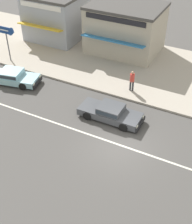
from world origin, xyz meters
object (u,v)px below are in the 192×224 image
at_px(sedan_dark_grey_3, 111,112).
at_px(shopfront_corner_warung, 57,15).
at_px(sedan_pale_blue_2, 12,76).
at_px(pedestrian_by_shop, 132,79).
at_px(arrow_signboard, 11,33).
at_px(shopfront_mid_block, 125,28).

distance_m(sedan_dark_grey_3, shopfront_corner_warung, 14.27).
bearing_deg(sedan_pale_blue_2, pedestrian_by_shop, 18.42).
bearing_deg(sedan_dark_grey_3, sedan_pale_blue_2, 175.74).
bearing_deg(arrow_signboard, sedan_pale_blue_2, -55.86).
xyz_separation_m(pedestrian_by_shop, shopfront_mid_block, (-3.23, 6.16, 1.17)).
xyz_separation_m(arrow_signboard, shopfront_mid_block, (7.65, 6.55, -0.50)).
relative_size(shopfront_corner_warung, shopfront_mid_block, 0.90).
relative_size(sedan_dark_grey_3, shopfront_mid_block, 0.68).
relative_size(pedestrian_by_shop, shopfront_mid_block, 0.26).
bearing_deg(shopfront_corner_warung, pedestrian_by_shop, -29.57).
bearing_deg(pedestrian_by_shop, sedan_dark_grey_3, -90.57).
bearing_deg(shopfront_mid_block, sedan_pale_blue_2, -122.52).
distance_m(sedan_pale_blue_2, sedan_dark_grey_3, 9.07).
distance_m(pedestrian_by_shop, shopfront_corner_warung, 12.05).
relative_size(sedan_pale_blue_2, pedestrian_by_shop, 2.83).
height_order(pedestrian_by_shop, shopfront_mid_block, shopfront_mid_block).
bearing_deg(sedan_pale_blue_2, arrow_signboard, 124.14).
height_order(sedan_pale_blue_2, shopfront_mid_block, shopfront_mid_block).
height_order(sedan_dark_grey_3, shopfront_mid_block, shopfront_mid_block).
height_order(pedestrian_by_shop, shopfront_corner_warung, shopfront_corner_warung).
relative_size(sedan_dark_grey_3, shopfront_corner_warung, 0.76).
bearing_deg(sedan_dark_grey_3, shopfront_mid_block, 107.92).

